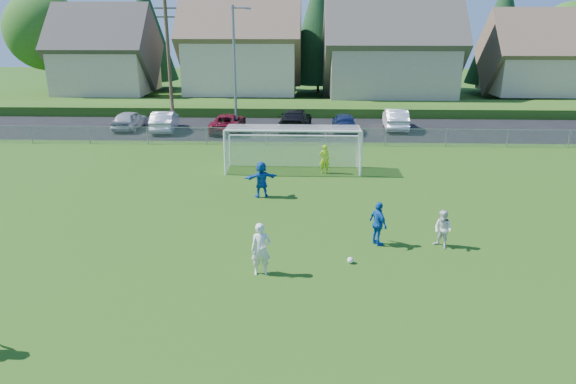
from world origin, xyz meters
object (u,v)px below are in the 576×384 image
soccer_ball (350,260)px  car_c (228,123)px  player_white_b (443,229)px  car_b (164,121)px  player_white_a (261,249)px  player_blue_b (261,179)px  car_d (295,120)px  car_f (396,119)px  car_a (129,120)px  soccer_goal (293,142)px  car_e (344,122)px  goalkeeper (325,159)px  player_blue_a (378,224)px

soccer_ball → car_c: 23.03m
player_white_b → car_b: size_ratio=0.31×
player_white_a → player_blue_b: player_white_a is taller
car_b → car_c: bearing=171.9°
soccer_ball → player_white_a: player_white_a is taller
car_d → car_f: bearing=-170.7°
player_blue_b → car_c: (-3.78, 14.84, -0.18)m
player_white_b → car_a: size_ratio=0.34×
car_a → car_d: car_d is taller
soccer_ball → player_white_a: bearing=-163.7°
player_white_a → player_blue_b: bearing=84.6°
player_white_a → soccer_goal: size_ratio=0.24×
player_white_b → car_f: car_f is taller
car_d → car_e: 3.71m
player_white_a → car_e: (4.30, 23.11, -0.18)m
car_d → car_f: car_d is taller
car_a → car_b: bearing=171.4°
car_e → car_f: bearing=-166.4°
soccer_ball → car_e: size_ratio=0.05×
car_b → player_white_a: bearing=105.3°
player_white_a → car_f: (8.30, 24.09, -0.10)m
car_a → car_e: (16.44, -0.21, -0.00)m
car_a → car_e: 16.44m
car_f → soccer_goal: bearing=60.7°
player_blue_b → goalkeeper: 5.13m
car_b → goalkeeper: bearing=130.4°
car_f → goalkeeper: bearing=68.1°
player_white_a → car_d: player_white_a is taller
player_blue_b → soccer_goal: bearing=-124.1°
goalkeeper → car_d: goalkeeper is taller
soccer_ball → player_blue_b: 7.88m
player_white_b → car_e: 20.91m
player_white_a → car_e: bearing=69.3°
car_b → car_f: car_f is taller
player_white_b → car_a: (-18.65, 21.01, -0.00)m
player_white_b → player_blue_a: 2.36m
car_d → player_white_a: bearing=92.9°
player_blue_b → goalkeeper: player_blue_b is taller
soccer_ball → soccer_goal: (-2.29, 11.56, 1.52)m
car_c → soccer_goal: (5.17, -10.22, 0.94)m
car_a → soccer_goal: (12.88, -10.88, 0.91)m
player_white_a → player_white_b: player_white_a is taller
car_e → player_white_b: bearing=95.9°
car_a → car_b: 2.92m
player_white_b → car_a: 28.09m
player_white_a → car_a: 26.30m
car_e → player_white_a: bearing=79.4°
goalkeeper → car_e: bearing=-107.7°
soccer_goal → player_blue_a: bearing=-71.1°
soccer_goal → car_c: bearing=116.8°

